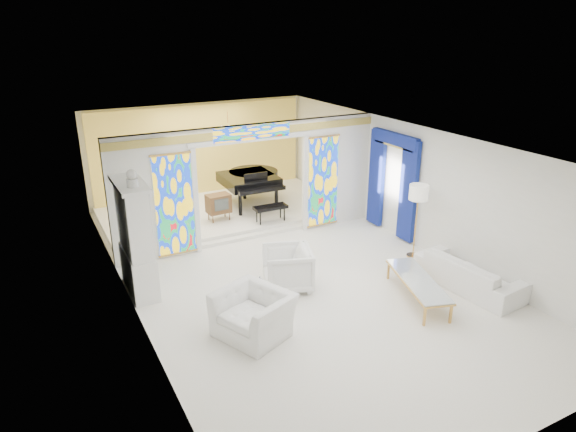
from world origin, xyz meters
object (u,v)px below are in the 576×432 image
china_cabinet (136,239)px  grand_piano (252,179)px  armchair_left (253,314)px  sofa (469,273)px  armchair_right (287,268)px  coffee_table (418,281)px  tv_console (218,204)px

china_cabinet → grand_piano: china_cabinet is taller
armchair_left → sofa: size_ratio=0.54×
sofa → grand_piano: (-2.02, 6.66, 0.61)m
armchair_right → coffee_table: bearing=70.2°
china_cabinet → armchair_left: 3.06m
armchair_right → grand_piano: size_ratio=0.35×
tv_console → armchair_right: bearing=-92.3°
armchair_right → tv_console: tv_console is taller
armchair_left → grand_piano: size_ratio=0.44×
sofa → tv_console: 6.74m
coffee_table → tv_console: (-2.11, 5.68, 0.24)m
china_cabinet → armchair_right: (2.79, -1.33, -0.72)m
armchair_left → tv_console: tv_console is taller
armchair_left → grand_piano: (2.72, 6.12, 0.54)m
china_cabinet → tv_console: china_cabinet is taller
grand_piano → sofa: bearing=-71.7°
china_cabinet → armchair_left: china_cabinet is taller
china_cabinet → coffee_table: bearing=-31.7°
grand_piano → china_cabinet: bearing=-138.2°
armchair_left → grand_piano: grand_piano is taller
china_cabinet → grand_piano: 5.45m
grand_piano → tv_console: bearing=-146.9°
armchair_right → coffee_table: (2.09, -1.68, -0.04)m
sofa → grand_piano: size_ratio=0.82×
coffee_table → tv_console: tv_console is taller
tv_console → china_cabinet: bearing=-138.6°
grand_piano → coffee_table: bearing=-82.2°
coffee_table → grand_piano: 6.60m
sofa → coffee_table: bearing=79.2°
armchair_left → coffee_table: size_ratio=0.59×
china_cabinet → armchair_left: size_ratio=2.16×
armchair_left → armchair_right: size_ratio=1.27×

